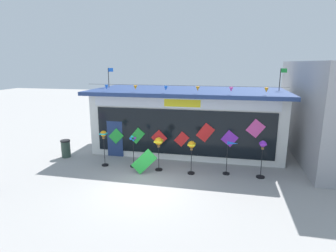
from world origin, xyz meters
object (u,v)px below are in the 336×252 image
(wind_spinner_center_right, at_px, (192,149))
(wind_spinner_right, at_px, (230,154))
(kite_shop_building, at_px, (188,119))
(wind_spinner_far_right, at_px, (262,152))
(wind_spinner_center_left, at_px, (159,144))
(trash_bin, at_px, (66,149))
(display_kite_on_ground, at_px, (144,162))
(wind_spinner_left, at_px, (133,151))
(wind_spinner_far_left, at_px, (104,139))

(wind_spinner_center_right, height_order, wind_spinner_right, wind_spinner_center_right)
(kite_shop_building, height_order, wind_spinner_far_right, kite_shop_building)
(wind_spinner_center_left, bearing_deg, wind_spinner_center_right, -3.77)
(wind_spinner_center_right, xyz_separation_m, trash_bin, (-7.11, 0.89, -0.75))
(wind_spinner_right, xyz_separation_m, wind_spinner_far_right, (1.40, -0.07, 0.21))
(kite_shop_building, distance_m, wind_spinner_center_left, 3.83)
(wind_spinner_far_right, distance_m, display_kite_on_ground, 5.40)
(wind_spinner_left, distance_m, trash_bin, 4.22)
(wind_spinner_far_left, height_order, display_kite_on_ground, wind_spinner_far_left)
(wind_spinner_center_left, relative_size, trash_bin, 1.70)
(wind_spinner_center_right, relative_size, wind_spinner_far_right, 0.92)
(wind_spinner_far_right, bearing_deg, trash_bin, 176.31)
(wind_spinner_center_left, bearing_deg, wind_spinner_far_right, 1.45)
(wind_spinner_center_right, bearing_deg, wind_spinner_far_left, 178.40)
(wind_spinner_center_left, relative_size, wind_spinner_center_right, 1.03)
(wind_spinner_far_right, bearing_deg, display_kite_on_ground, -172.31)
(wind_spinner_far_right, xyz_separation_m, display_kite_on_ground, (-5.32, -0.72, -0.62))
(wind_spinner_left, xyz_separation_m, display_kite_on_ground, (0.79, -0.76, -0.20))
(kite_shop_building, height_order, trash_bin, kite_shop_building)
(wind_spinner_far_left, bearing_deg, trash_bin, 164.06)
(kite_shop_building, relative_size, display_kite_on_ground, 9.63)
(wind_spinner_center_left, bearing_deg, trash_bin, 171.93)
(kite_shop_building, relative_size, wind_spinner_center_left, 6.54)
(wind_spinner_far_right, distance_m, trash_bin, 10.32)
(wind_spinner_left, bearing_deg, wind_spinner_right, 0.38)
(wind_spinner_center_right, bearing_deg, display_kite_on_ground, -167.14)
(wind_spinner_far_right, bearing_deg, wind_spinner_far_left, -179.24)
(kite_shop_building, distance_m, wind_spinner_right, 4.38)
(kite_shop_building, xyz_separation_m, wind_spinner_right, (2.50, -3.50, -0.83))
(display_kite_on_ground, bearing_deg, wind_spinner_center_left, 47.05)
(wind_spinner_center_left, relative_size, wind_spinner_far_right, 0.95)
(display_kite_on_ground, bearing_deg, wind_spinner_center_right, 12.86)
(wind_spinner_right, distance_m, display_kite_on_ground, 4.02)
(wind_spinner_far_left, xyz_separation_m, wind_spinner_center_right, (4.44, -0.12, -0.14))
(wind_spinner_right, bearing_deg, trash_bin, 176.20)
(kite_shop_building, relative_size, wind_spinner_far_left, 5.90)
(wind_spinner_far_right, bearing_deg, wind_spinner_right, 177.07)
(wind_spinner_center_left, bearing_deg, wind_spinner_left, 173.23)
(wind_spinner_center_left, bearing_deg, wind_spinner_right, 3.26)
(trash_bin, relative_size, display_kite_on_ground, 0.86)
(wind_spinner_right, distance_m, trash_bin, 8.91)
(wind_spinner_far_left, height_order, wind_spinner_far_right, wind_spinner_far_left)
(wind_spinner_far_left, distance_m, wind_spinner_left, 1.60)
(kite_shop_building, xyz_separation_m, wind_spinner_center_left, (-0.87, -3.69, -0.53))
(wind_spinner_far_right, height_order, trash_bin, wind_spinner_far_right)
(kite_shop_building, distance_m, wind_spinner_left, 4.29)
(wind_spinner_far_right, bearing_deg, wind_spinner_left, 179.63)
(wind_spinner_far_left, distance_m, wind_spinner_far_right, 7.60)
(trash_bin, distance_m, display_kite_on_ground, 5.14)
(wind_spinner_center_right, height_order, wind_spinner_far_right, wind_spinner_far_right)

